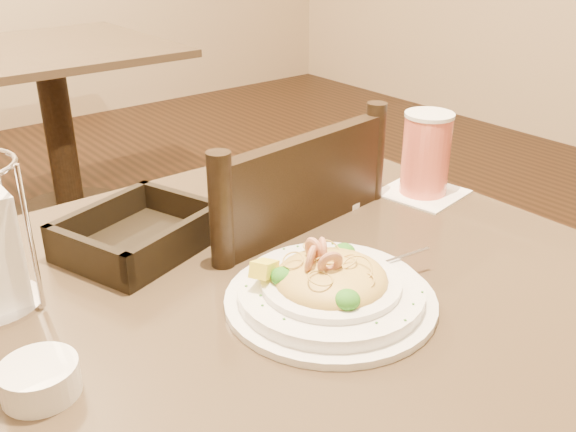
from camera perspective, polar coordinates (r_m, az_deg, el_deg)
main_table at (r=1.10m, az=0.68°, el=-15.57°), size 0.90×0.90×0.75m
background_table at (r=2.87m, az=-20.00°, el=9.33°), size 0.90×0.90×0.75m
dining_chair_near at (r=1.29m, az=-2.82°, el=-9.30°), size 0.47×0.47×0.93m
pasta_bowl at (r=0.86m, az=3.76°, el=-6.34°), size 0.32×0.29×0.09m
drink_glass at (r=1.21m, az=12.16°, el=5.35°), size 0.16×0.16×0.16m
bread_basket at (r=1.03m, az=-13.15°, el=-1.78°), size 0.26×0.24×0.06m
side_plate at (r=1.20m, az=3.16°, el=1.95°), size 0.19×0.19×0.01m
butter_ramekin at (r=0.77m, az=-21.19°, el=-13.38°), size 0.11×0.11×0.04m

